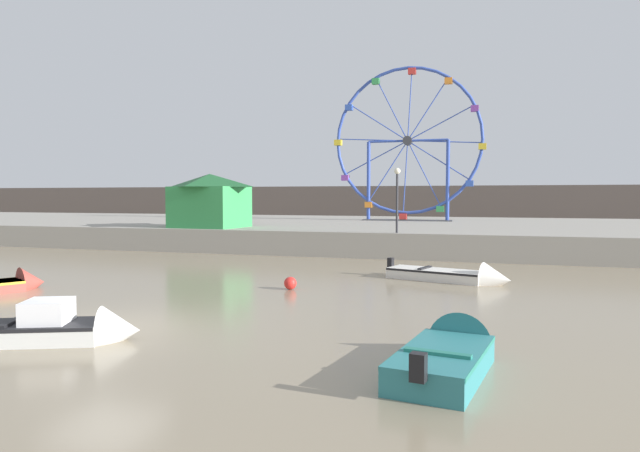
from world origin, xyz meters
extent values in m
plane|color=gray|center=(0.00, 0.00, 0.00)|extent=(240.00, 240.00, 0.00)
cube|color=gray|center=(0.00, 28.56, 0.67)|extent=(110.00, 23.72, 1.34)
cube|color=#564C47|center=(0.00, 54.17, 2.20)|extent=(140.00, 3.00, 4.40)
cube|color=silver|center=(-0.81, -1.48, 0.21)|extent=(3.30, 2.27, 0.43)
cube|color=black|center=(-0.81, -1.48, 0.39)|extent=(3.27, 2.28, 0.08)
cone|color=silver|center=(0.98, -0.72, 0.21)|extent=(1.21, 1.36, 1.11)
cube|color=silver|center=(-0.46, -1.33, 0.68)|extent=(1.22, 1.22, 0.50)
cube|color=black|center=(-1.17, -1.62, 0.46)|extent=(0.53, 0.98, 0.06)
cube|color=silver|center=(6.87, 10.48, 0.20)|extent=(3.88, 2.24, 0.40)
cube|color=black|center=(6.87, 10.48, 0.36)|extent=(3.85, 2.25, 0.08)
cone|color=silver|center=(9.09, 9.83, 0.20)|extent=(1.31, 1.43, 1.20)
cube|color=black|center=(5.01, 11.02, 0.51)|extent=(0.26, 0.29, 0.44)
cube|color=black|center=(6.43, 10.61, 0.43)|extent=(0.45, 1.07, 0.06)
cube|color=teal|center=(8.08, -1.22, 0.25)|extent=(1.78, 3.03, 0.50)
cube|color=#237566|center=(8.08, -1.22, 0.46)|extent=(1.80, 3.00, 0.08)
cone|color=teal|center=(8.35, 0.56, 0.25)|extent=(1.40, 0.97, 1.29)
cube|color=black|center=(7.84, -2.72, 0.61)|extent=(0.27, 0.23, 0.44)
cube|color=#237566|center=(8.02, -1.57, 0.53)|extent=(1.17, 0.34, 0.06)
cone|color=#B24238|center=(-6.50, 4.37, 0.18)|extent=(1.40, 1.25, 1.16)
torus|color=#334CA8|center=(2.67, 31.55, 7.44)|extent=(11.24, 0.24, 11.24)
cylinder|color=#38383D|center=(2.67, 31.55, 7.44)|extent=(0.70, 0.50, 0.70)
cylinder|color=#334CA8|center=(2.52, 31.55, 4.69)|extent=(0.37, 0.08, 5.50)
cube|color=red|center=(2.38, 31.55, 1.67)|extent=(0.56, 0.48, 0.44)
cylinder|color=#334CA8|center=(3.92, 31.55, 4.99)|extent=(2.56, 0.08, 4.94)
cube|color=#33934C|center=(5.16, 31.55, 2.26)|extent=(0.56, 0.48, 0.44)
cylinder|color=#334CA8|center=(4.97, 31.55, 5.94)|extent=(4.65, 0.08, 3.07)
cube|color=#3356B7|center=(7.28, 31.55, 4.16)|extent=(0.56, 0.48, 0.44)
cylinder|color=#334CA8|center=(5.42, 31.55, 7.29)|extent=(5.50, 0.08, 0.37)
cube|color=yellow|center=(8.16, 31.55, 6.87)|extent=(0.56, 0.48, 0.44)
cylinder|color=#334CA8|center=(5.12, 31.55, 8.68)|extent=(4.94, 0.08, 2.56)
cube|color=purple|center=(7.57, 31.55, 9.65)|extent=(0.56, 0.48, 0.44)
cylinder|color=#334CA8|center=(4.17, 31.55, 9.74)|extent=(3.07, 0.08, 4.65)
cube|color=orange|center=(5.67, 31.55, 11.77)|extent=(0.56, 0.48, 0.44)
cylinder|color=#334CA8|center=(2.82, 31.55, 10.18)|extent=(0.37, 0.08, 5.50)
cube|color=red|center=(2.96, 31.55, 12.65)|extent=(0.56, 0.48, 0.44)
cylinder|color=#334CA8|center=(1.42, 31.55, 9.89)|extent=(2.56, 0.08, 4.94)
cube|color=#33934C|center=(0.18, 31.55, 12.06)|extent=(0.56, 0.48, 0.44)
cylinder|color=#334CA8|center=(0.36, 31.55, 8.94)|extent=(4.65, 0.08, 3.07)
cube|color=#3356B7|center=(-1.94, 31.55, 10.16)|extent=(0.56, 0.48, 0.44)
cylinder|color=#334CA8|center=(-0.08, 31.55, 7.59)|extent=(5.50, 0.08, 0.37)
cube|color=yellow|center=(-2.82, 31.55, 7.45)|extent=(0.56, 0.48, 0.44)
cylinder|color=#334CA8|center=(0.22, 31.55, 6.19)|extent=(4.94, 0.08, 2.56)
cube|color=purple|center=(-2.23, 31.55, 4.67)|extent=(0.56, 0.48, 0.44)
cylinder|color=#334CA8|center=(1.17, 31.55, 5.13)|extent=(3.07, 0.08, 4.65)
cube|color=orange|center=(-0.33, 31.55, 2.55)|extent=(0.56, 0.48, 0.44)
cylinder|color=#334CA8|center=(-0.36, 31.55, 4.39)|extent=(0.28, 0.28, 6.10)
cylinder|color=#334CA8|center=(5.70, 31.55, 4.39)|extent=(0.28, 0.28, 6.10)
cylinder|color=#334CA8|center=(2.67, 31.55, 7.44)|extent=(6.05, 0.18, 0.18)
cube|color=#4C4C51|center=(2.67, 31.55, 1.38)|extent=(6.85, 1.20, 0.08)
cube|color=#33934C|center=(-7.41, 18.98, 2.56)|extent=(4.10, 3.73, 2.45)
pyramid|color=#1C512A|center=(-7.41, 18.98, 4.16)|extent=(4.51, 4.11, 0.80)
cylinder|color=#2D2D33|center=(4.24, 17.21, 2.85)|extent=(0.12, 0.12, 3.02)
sphere|color=#F2EACC|center=(4.24, 17.21, 4.50)|extent=(0.32, 0.32, 0.32)
sphere|color=red|center=(2.28, 6.73, 0.22)|extent=(0.44, 0.44, 0.44)
camera|label=1|loc=(8.87, -11.12, 3.22)|focal=31.19mm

